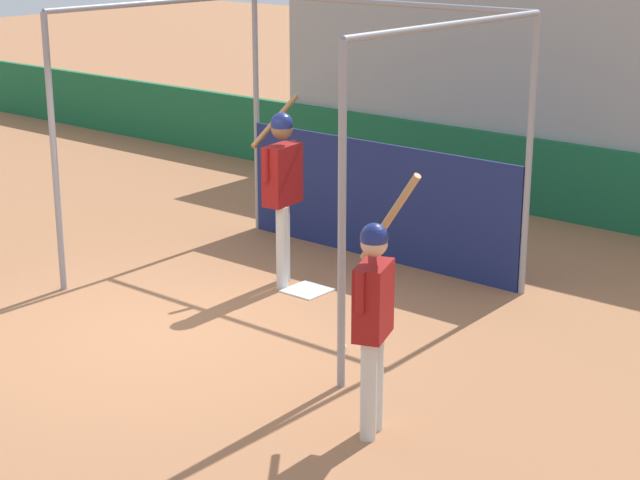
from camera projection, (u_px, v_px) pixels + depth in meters
ground_plane at (163, 330)px, 10.52m from camera, size 60.00×60.00×0.00m
outfield_wall at (492, 170)px, 14.86m from camera, size 24.00×0.12×1.04m
bleacher_section at (567, 79)px, 16.07m from camera, size 7.60×4.00×3.12m
batting_cage at (352, 164)px, 12.03m from camera, size 3.97×3.18×3.01m
home_plate at (307, 290)px, 11.62m from camera, size 0.44×0.44×0.02m
player_batter at (282, 180)px, 11.50m from camera, size 0.51×0.88×2.02m
player_waiting at (373, 309)px, 8.14m from camera, size 0.59×0.66×2.08m
baseball at (343, 347)px, 10.03m from camera, size 0.07×0.07×0.07m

